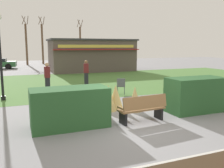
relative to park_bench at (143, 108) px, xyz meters
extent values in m
plane|color=gray|center=(-0.44, -0.28, -0.48)|extent=(80.00, 80.00, 0.00)
cube|color=#4C7A38|center=(-0.44, 10.04, -0.48)|extent=(36.00, 12.00, 0.01)
cube|color=olive|center=(-0.01, 0.07, -0.03)|extent=(1.73, 0.62, 0.06)
cube|color=olive|center=(0.01, -0.15, 0.25)|extent=(1.70, 0.26, 0.44)
cube|color=black|center=(-0.73, 0.01, -0.26)|extent=(0.12, 0.45, 0.45)
cube|color=black|center=(0.72, 0.13, -0.26)|extent=(0.12, 0.45, 0.45)
cube|color=olive|center=(-0.81, 0.00, 0.09)|extent=(0.10, 0.44, 0.06)
cube|color=olive|center=(0.80, 0.13, 0.09)|extent=(0.10, 0.44, 0.06)
cube|color=#28562B|center=(-2.43, 0.42, 0.16)|extent=(2.44, 1.10, 1.28)
cube|color=#28562B|center=(2.64, 0.44, 0.20)|extent=(2.33, 1.10, 1.37)
cone|color=tan|center=(0.39, 1.36, 0.03)|extent=(0.57, 0.57, 1.02)
cone|color=tan|center=(-0.57, 1.83, 0.05)|extent=(0.66, 0.66, 1.06)
cone|color=tan|center=(-0.20, 1.96, 0.03)|extent=(0.65, 0.65, 1.02)
cone|color=tan|center=(-1.14, 1.19, 0.09)|extent=(0.73, 0.73, 1.13)
cylinder|color=black|center=(-4.65, 5.51, -0.38)|extent=(0.22, 0.22, 0.20)
cylinder|color=black|center=(-4.65, 5.51, 1.42)|extent=(0.12, 0.12, 3.80)
cylinder|color=#2D4233|center=(2.93, 0.87, -0.07)|extent=(0.52, 0.52, 0.82)
cube|color=#594C47|center=(3.51, 17.50, 1.11)|extent=(8.60, 4.09, 3.18)
cube|color=#333338|center=(3.51, 17.50, 2.78)|extent=(8.90, 4.39, 0.16)
cube|color=maroon|center=(3.51, 15.28, 1.81)|extent=(8.70, 0.36, 0.08)
cube|color=#D8CC4C|center=(3.51, 15.44, 2.12)|extent=(7.74, 0.04, 0.28)
cube|color=#4C5156|center=(1.28, 4.77, -0.03)|extent=(0.58, 0.58, 0.04)
cube|color=#4C5156|center=(1.20, 4.58, 0.19)|extent=(0.42, 0.21, 0.44)
cylinder|color=#4C5156|center=(1.53, 4.86, -0.26)|extent=(0.03, 0.03, 0.45)
cylinder|color=#4C5156|center=(1.18, 5.02, -0.26)|extent=(0.03, 0.03, 0.45)
cylinder|color=#4C5156|center=(1.38, 4.52, -0.26)|extent=(0.03, 0.03, 0.45)
cylinder|color=#4C5156|center=(1.03, 4.67, -0.26)|extent=(0.03, 0.03, 0.45)
cylinder|color=#23232D|center=(0.33, 8.37, -0.06)|extent=(0.28, 0.28, 0.85)
cylinder|color=maroon|center=(0.33, 8.37, 0.68)|extent=(0.34, 0.34, 0.62)
sphere|color=#8C6647|center=(0.33, 8.37, 1.10)|extent=(0.22, 0.22, 0.22)
cylinder|color=#23232D|center=(-2.38, 6.75, -0.06)|extent=(0.28, 0.28, 0.85)
cylinder|color=maroon|center=(-2.38, 6.75, 0.68)|extent=(0.34, 0.34, 0.62)
sphere|color=tan|center=(-2.38, 6.75, 1.10)|extent=(0.22, 0.22, 0.22)
cylinder|color=black|center=(-4.75, 24.59, -0.16)|extent=(0.66, 0.28, 0.64)
cylinder|color=black|center=(-4.92, 22.76, -0.16)|extent=(0.66, 0.28, 0.64)
cylinder|color=brown|center=(-0.31, 29.85, 2.42)|extent=(0.28, 0.28, 5.81)
cylinder|color=brown|center=(0.02, 29.95, 5.83)|extent=(0.25, 0.58, 1.12)
cylinder|color=brown|center=(-0.49, 30.15, 5.83)|extent=(0.54, 0.36, 1.12)
cylinder|color=brown|center=(-0.48, 29.55, 5.83)|extent=(0.54, 0.35, 1.12)
cylinder|color=brown|center=(-2.58, 28.88, 2.36)|extent=(0.28, 0.28, 5.68)
cylinder|color=brown|center=(-2.24, 28.99, 5.70)|extent=(0.25, 0.58, 1.12)
cylinder|color=brown|center=(-2.75, 29.18, 5.70)|extent=(0.54, 0.36, 1.12)
cylinder|color=brown|center=(-2.75, 28.58, 5.70)|extent=(0.54, 0.35, 1.12)
cylinder|color=brown|center=(5.53, 30.42, 2.34)|extent=(0.28, 0.28, 5.64)
cylinder|color=brown|center=(5.86, 30.53, 5.66)|extent=(0.25, 0.58, 1.12)
cylinder|color=brown|center=(5.35, 30.72, 5.66)|extent=(0.54, 0.36, 1.12)
cylinder|color=brown|center=(5.36, 30.12, 5.66)|extent=(0.54, 0.35, 1.12)
camera|label=1|loc=(-3.92, -7.03, 2.11)|focal=38.38mm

